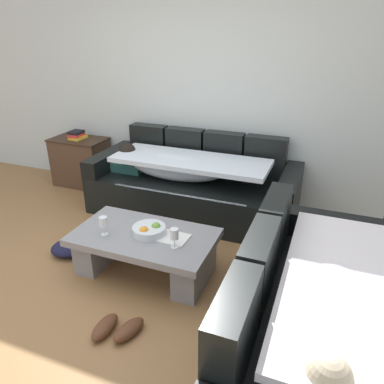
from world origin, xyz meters
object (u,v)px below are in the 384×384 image
fruit_bowl (149,230)px  side_cabinet (81,162)px  open_magazine (172,237)px  crumpled_garment (73,247)px  book_stack_on_cabinet (77,135)px  couch_near_window (313,325)px  pair_of_shoes (117,328)px  wine_glass_near_right (174,235)px  couch_along_wall (190,185)px  coffee_table (145,248)px  wine_glass_near_left (103,223)px

fruit_bowl → side_cabinet: (-1.78, 1.44, -0.10)m
open_magazine → crumpled_garment: 1.09m
book_stack_on_cabinet → couch_near_window: bearing=-31.7°
pair_of_shoes → crumpled_garment: (-0.94, 0.73, 0.01)m
couch_near_window → book_stack_on_cabinet: bearing=58.3°
couch_near_window → wine_glass_near_right: (-1.09, 0.42, 0.16)m
couch_along_wall → book_stack_on_cabinet: size_ratio=10.24×
fruit_bowl → side_cabinet: bearing=141.1°
wine_glass_near_right → pair_of_shoes: bearing=-105.5°
wine_glass_near_right → crumpled_garment: bearing=174.6°
couch_near_window → wine_glass_near_right: couch_near_window is taller
open_magazine → couch_near_window: bearing=-22.0°
book_stack_on_cabinet → crumpled_garment: bearing=-56.4°
open_magazine → crumpled_garment: open_magazine is taller
fruit_bowl → side_cabinet: size_ratio=0.39×
couch_near_window → coffee_table: couch_near_window is taller
wine_glass_near_right → fruit_bowl: bearing=159.2°
book_stack_on_cabinet → wine_glass_near_right: bearing=-36.6°
open_magazine → book_stack_on_cabinet: 2.46m
couch_along_wall → coffee_table: couch_along_wall is taller
side_cabinet → wine_glass_near_left: bearing=-47.8°
couch_along_wall → book_stack_on_cabinet: 1.73m
fruit_bowl → crumpled_garment: fruit_bowl is taller
couch_along_wall → wine_glass_near_left: size_ratio=13.85×
side_cabinet → crumpled_garment: side_cabinet is taller
couch_near_window → open_magazine: (-1.17, 0.54, 0.05)m
coffee_table → wine_glass_near_right: 0.42m
wine_glass_near_right → couch_near_window: bearing=-20.9°
couch_along_wall → open_magazine: bearing=-75.6°
wine_glass_near_left → pair_of_shoes: wine_glass_near_left is taller
couch_near_window → fruit_bowl: 1.47m
side_cabinet → open_magazine: bearing=-35.7°
couch_along_wall → wine_glass_near_left: 1.38m
side_cabinet → pair_of_shoes: side_cabinet is taller
fruit_bowl → wine_glass_near_right: bearing=-20.8°
open_magazine → side_cabinet: (-1.98, 1.42, -0.06)m
coffee_table → crumpled_garment: (-0.79, 0.01, -0.18)m
couch_along_wall → fruit_bowl: 1.22m
couch_along_wall → crumpled_garment: size_ratio=5.75×
side_cabinet → pair_of_shoes: 2.89m
couch_along_wall → pair_of_shoes: (0.22, -1.94, -0.29)m
side_cabinet → crumpled_garment: 1.74m
couch_along_wall → wine_glass_near_right: (0.39, -1.32, 0.16)m
couch_near_window → open_magazine: size_ratio=7.27×
couch_near_window → crumpled_garment: bearing=76.7°
book_stack_on_cabinet → pair_of_shoes: size_ratio=0.69×
coffee_table → book_stack_on_cabinet: book_stack_on_cabinet is taller
pair_of_shoes → side_cabinet: bearing=131.0°
coffee_table → wine_glass_near_right: (0.32, -0.09, 0.26)m
coffee_table → couch_along_wall: bearing=93.0°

